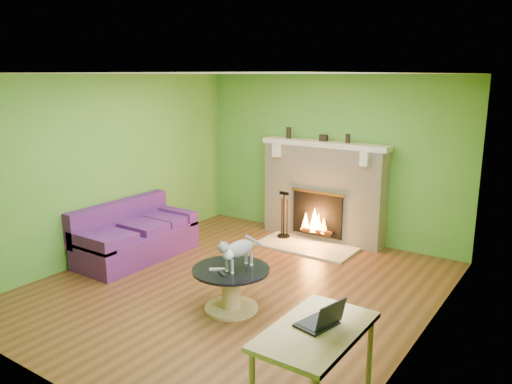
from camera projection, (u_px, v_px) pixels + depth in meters
floor at (237, 287)px, 6.23m from camera, size 5.00×5.00×0.00m
ceiling at (235, 73)px, 5.64m from camera, size 5.00×5.00×0.00m
wall_back at (329, 158)px, 7.94m from camera, size 5.00×0.00×5.00m
wall_front at (46, 242)px, 3.93m from camera, size 5.00×0.00×5.00m
wall_left at (110, 166)px, 7.17m from camera, size 0.00×5.00×5.00m
wall_right at (427, 215)px, 4.70m from camera, size 0.00×5.00×5.00m
window_frame at (395, 210)px, 3.92m from camera, size 0.00×1.20×1.20m
window_pane at (394, 210)px, 3.93m from camera, size 0.00×1.06×1.06m
fireplace at (323, 192)px, 7.91m from camera, size 2.10×0.46×1.58m
hearth at (306, 246)px, 7.67m from camera, size 1.50×0.75×0.03m
mantel at (324, 144)px, 7.72m from camera, size 2.10×0.28×0.08m
sofa at (134, 236)px, 7.21m from camera, size 0.85×1.76×0.79m
coffee_table at (231, 286)px, 5.58m from camera, size 0.87×0.87×0.49m
desk at (315, 340)px, 3.69m from camera, size 0.60×1.04×0.77m
cat at (239, 252)px, 5.48m from camera, size 0.30×0.64×0.39m
remote_silver at (217, 269)px, 5.49m from camera, size 0.16×0.14×0.02m
remote_black at (222, 273)px, 5.37m from camera, size 0.16×0.12×0.02m
laptop at (317, 311)px, 3.69m from camera, size 0.32×0.35×0.22m
fire_tools at (284, 214)px, 7.98m from camera, size 0.20×0.20×0.76m
mantel_vase_left at (289, 133)px, 8.08m from camera, size 0.08×0.08×0.18m
mantel_vase_right at (348, 138)px, 7.51m from camera, size 0.07×0.07×0.14m
mantel_box at (324, 138)px, 7.74m from camera, size 0.12×0.08×0.10m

